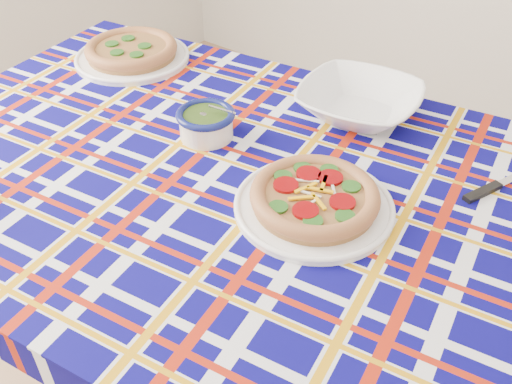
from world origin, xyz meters
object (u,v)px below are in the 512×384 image
Objects in this scene: dining_table at (245,209)px; serving_bowl at (359,102)px; pesto_bowl at (206,121)px; main_focaccia_plate at (315,197)px.

serving_bowl is at bearing 72.97° from dining_table.
dining_table is at bearing -24.34° from pesto_bowl.
dining_table is at bearing -176.85° from main_focaccia_plate.
pesto_bowl reaches higher than dining_table.
main_focaccia_plate is at bearing -5.34° from dining_table.
main_focaccia_plate is 0.35m from pesto_bowl.
pesto_bowl is (-0.17, 0.08, 0.12)m from dining_table.
dining_table is 6.13× the size of serving_bowl.
main_focaccia_plate is 0.39m from serving_bowl.
pesto_bowl reaches higher than main_focaccia_plate.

